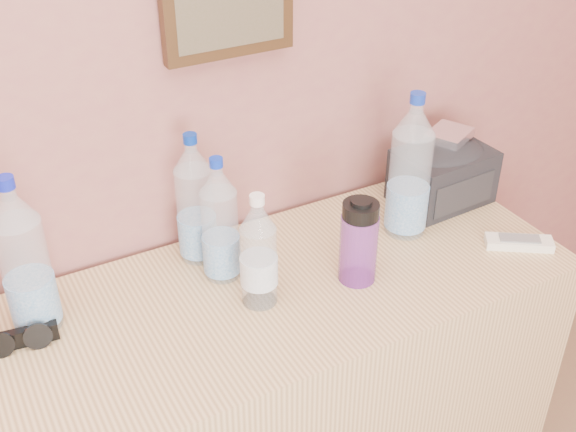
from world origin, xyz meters
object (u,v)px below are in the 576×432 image
object	(u,v)px
dresser	(289,409)
foil_packet	(449,135)
toiletry_bag	(443,173)
sunglasses	(19,338)
pet_small	(259,257)
ac_remote	(519,243)
pet_large_c	(220,226)
nalgene_bottle	(359,241)
pet_large_b	(195,205)
pet_large_d	(410,173)
pet_large_a	(25,264)

from	to	relation	value
dresser	foil_packet	world-z (taller)	foil_packet
toiletry_bag	sunglasses	bearing A→B (deg)	179.42
foil_packet	dresser	bearing A→B (deg)	-165.04
pet_small	ac_remote	world-z (taller)	pet_small
pet_small	toiletry_bag	distance (m)	0.64
dresser	pet_small	xyz separation A→B (m)	(-0.08, -0.02, 0.53)
pet_large_c	ac_remote	world-z (taller)	pet_large_c
pet_small	nalgene_bottle	xyz separation A→B (m)	(0.23, -0.03, -0.02)
pet_small	sunglasses	bearing A→B (deg)	168.03
pet_large_b	pet_small	size ratio (longest dim) A/B	1.19
pet_large_c	pet_large_d	size ratio (longest dim) A/B	0.82
sunglasses	dresser	bearing A→B (deg)	-0.64
pet_large_b	foil_packet	distance (m)	0.70
pet_large_d	sunglasses	size ratio (longest dim) A/B	2.41
pet_large_a	ac_remote	bearing A→B (deg)	-14.02
ac_remote	foil_packet	bearing A→B (deg)	124.40
pet_large_c	sunglasses	distance (m)	0.47
pet_large_b	foil_packet	size ratio (longest dim) A/B	2.86
dresser	foil_packet	bearing A→B (deg)	14.96
dresser	sunglasses	bearing A→B (deg)	171.78
pet_large_c	nalgene_bottle	world-z (taller)	pet_large_c
pet_large_b	nalgene_bottle	world-z (taller)	pet_large_b
ac_remote	sunglasses	bearing A→B (deg)	-157.42
nalgene_bottle	toiletry_bag	size ratio (longest dim) A/B	0.86
foil_packet	pet_large_b	bearing A→B (deg)	175.85
dresser	pet_large_a	size ratio (longest dim) A/B	3.69
pet_large_d	dresser	bearing A→B (deg)	-171.75
pet_large_a	pet_large_c	xyz separation A→B (m)	(0.41, -0.03, -0.02)
pet_small	dresser	bearing A→B (deg)	13.87
pet_small	pet_large_b	bearing A→B (deg)	102.89
nalgene_bottle	ac_remote	world-z (taller)	nalgene_bottle
pet_large_a	foil_packet	size ratio (longest dim) A/B	3.17
pet_small	nalgene_bottle	bearing A→B (deg)	-8.53
dresser	nalgene_bottle	xyz separation A→B (m)	(0.15, -0.06, 0.51)
pet_large_a	pet_large_d	bearing A→B (deg)	-5.10
toiletry_bag	nalgene_bottle	bearing A→B (deg)	-157.60
dresser	pet_large_d	bearing A→B (deg)	8.25
nalgene_bottle	sunglasses	distance (m)	0.74
pet_large_d	pet_small	xyz separation A→B (m)	(-0.45, -0.07, -0.05)
pet_large_d	pet_small	distance (m)	0.45
ac_remote	pet_large_c	bearing A→B (deg)	-166.24
pet_large_c	foil_packet	bearing A→B (deg)	3.70
dresser	pet_large_a	xyz separation A→B (m)	(-0.53, 0.13, 0.57)
ac_remote	foil_packet	xyz separation A→B (m)	(-0.00, 0.29, 0.17)
pet_large_a	foil_packet	distance (m)	1.09
sunglasses	toiletry_bag	world-z (taller)	toiletry_bag
pet_large_b	ac_remote	distance (m)	0.79
nalgene_bottle	toiletry_bag	world-z (taller)	nalgene_bottle
dresser	ac_remote	world-z (taller)	ac_remote
dresser	toiletry_bag	size ratio (longest dim) A/B	5.43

